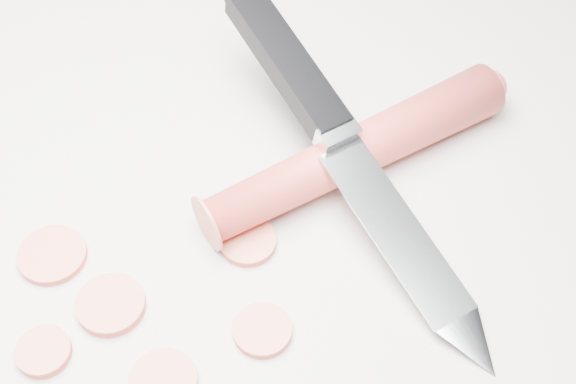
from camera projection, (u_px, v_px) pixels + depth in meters
The scene contains 9 objects.
ground at pixel (222, 268), 0.48m from camera, with size 2.40×2.40×0.00m, color beige.
carrot at pixel (356, 152), 0.51m from camera, with size 0.03×0.03×0.21m, color red.
carrot_slice_0 at pixel (52, 255), 0.48m from camera, with size 0.04×0.04×0.01m, color #DD694F.
carrot_slice_1 at pixel (44, 352), 0.44m from camera, with size 0.03×0.03×0.01m, color #DD694F.
carrot_slice_2 at pixel (111, 305), 0.46m from camera, with size 0.04×0.04×0.01m, color #DD694F.
carrot_slice_3 at pixel (262, 330), 0.45m from camera, with size 0.03×0.03×0.01m, color #DD694F.
carrot_slice_4 at pixel (163, 381), 0.43m from camera, with size 0.04×0.04×0.01m, color #DD694F.
carrot_slice_5 at pixel (248, 242), 0.48m from camera, with size 0.03×0.03×0.01m, color #DD694F.
kitchen_knife at pixel (353, 154), 0.48m from camera, with size 0.28×0.16×0.07m, color silver, non-canonical shape.
Camera 1 is at (0.17, -0.20, 0.41)m, focal length 50.00 mm.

